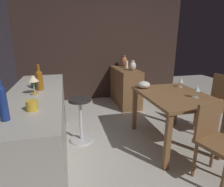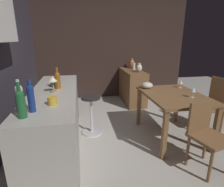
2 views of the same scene
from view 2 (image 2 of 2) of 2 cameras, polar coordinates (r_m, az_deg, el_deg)
The scene contains 21 objects.
ground_plane at distance 2.96m, azimuth 11.35°, elevation -15.41°, with size 9.00×9.00×0.00m, color #B7B2A8.
wall_side_right at distance 4.91m, azimuth -2.41°, elevation 13.85°, with size 0.10×4.40×2.60m, color #33231E.
dining_table at distance 3.00m, azimuth 18.95°, elevation -1.94°, with size 1.14×0.86×0.74m.
kitchen_counter at distance 2.70m, azimuth -17.23°, elevation -8.36°, with size 2.10×0.60×0.90m, color #B2ADA3.
sideboard_cabinet at distance 4.58m, azimuth 6.41°, elevation 2.23°, with size 1.10×0.44×0.82m, color brown.
chair_near_window at distance 2.51m, azimuth 27.74°, elevation -11.07°, with size 0.49×0.49×0.85m.
chair_by_doorway at distance 3.59m, azimuth 29.41°, elevation -2.62°, with size 0.46×0.46×0.93m.
bar_stool at distance 3.07m, azimuth -6.58°, elevation -6.42°, with size 0.34×0.34×0.67m.
wine_glass_left at distance 2.87m, azimuth 24.40°, elevation 1.13°, with size 0.08×0.08×0.16m.
wine_glass_right at distance 3.37m, azimuth 21.04°, elevation 3.36°, with size 0.07×0.07×0.14m.
fruit_bowl at distance 3.18m, azimuth 11.09°, elevation 2.58°, with size 0.19×0.19×0.11m, color beige.
wine_bottle_amber at distance 2.60m, azimuth -16.92°, elevation 4.30°, with size 0.08×0.08×0.30m.
wine_bottle_cobalt at distance 1.84m, azimuth -24.36°, elevation -1.04°, with size 0.07×0.07×0.31m.
wine_bottle_clear at distance 1.95m, azimuth -27.26°, elevation -0.71°, with size 0.07×0.07×0.30m.
wine_bottle_green at distance 1.74m, azimuth -26.99°, elevation -2.61°, with size 0.08×0.08×0.32m.
cup_teal at distance 2.79m, azimuth -18.21°, elevation 3.25°, with size 0.11×0.07×0.09m.
cup_mustard at distance 1.99m, azimuth -18.40°, elevation -2.21°, with size 0.13×0.09×0.09m.
counter_lamp at distance 2.44m, azimuth -18.32°, elevation 3.92°, with size 0.12×0.12×0.21m.
pillar_candle_tall at distance 4.60m, azimuth 6.96°, elevation 8.56°, with size 0.07×0.07×0.19m.
vase_ceramic_ivory at distance 4.29m, azimuth 8.56°, elevation 8.05°, with size 0.14×0.14×0.21m.
vase_copper at distance 4.85m, azimuth 6.28°, elevation 9.46°, with size 0.14×0.14×0.26m.
Camera 2 is at (-2.30, 1.00, 1.57)m, focal length 28.81 mm.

